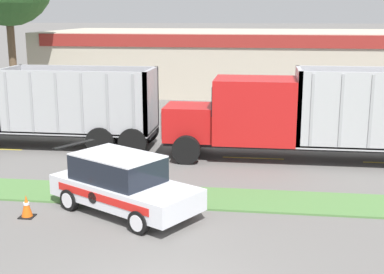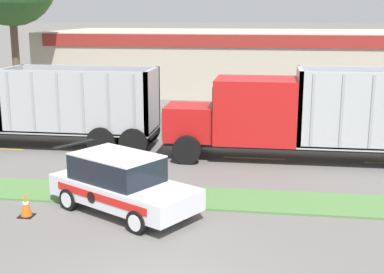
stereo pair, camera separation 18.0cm
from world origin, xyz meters
The scene contains 8 objects.
grass_verge centered at (0.00, 6.23, 0.03)m, with size 120.00×1.95×0.06m, color #517F42.
centre_line_4 centered at (-3.86, 11.21, 0.00)m, with size 2.40×0.14×0.01m, color yellow.
centre_line_5 centered at (1.54, 11.21, 0.00)m, with size 2.40×0.14×0.01m, color yellow.
dump_truck_lead centered at (3.06, 11.18, 1.68)m, with size 12.25×2.57×3.55m.
dump_truck_far_right centered at (-9.38, 12.01, 1.59)m, with size 11.90×2.66×3.36m.
rally_car centered at (-2.04, 4.89, 0.85)m, with size 4.78×3.86×1.70m.
traffic_cone centered at (-4.59, 4.09, 0.31)m, with size 0.40×0.40×0.64m.
store_building_backdrop centered at (5.50, 31.03, 2.15)m, with size 38.90×12.10×4.29m.
Camera 2 is at (2.06, -9.19, 5.57)m, focal length 50.00 mm.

